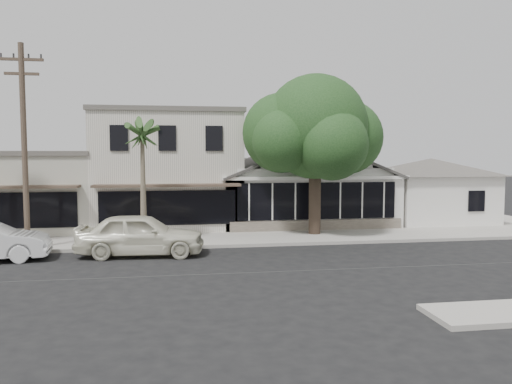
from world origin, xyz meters
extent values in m
plane|color=black|center=(0.00, 0.00, 0.00)|extent=(140.00, 140.00, 0.00)
cube|color=#9E9991|center=(-8.00, 6.75, 0.07)|extent=(90.00, 3.50, 0.15)
cube|color=white|center=(5.00, 12.50, 1.50)|extent=(10.00, 8.00, 3.00)
cube|color=black|center=(5.00, 8.44, 1.75)|extent=(8.80, 0.10, 2.00)
cube|color=#60564C|center=(5.00, 8.45, 0.35)|extent=(9.60, 0.18, 0.70)
cube|color=white|center=(13.20, 11.50, 1.50)|extent=(6.00, 6.00, 3.00)
cube|color=silver|center=(-3.00, 13.50, 3.25)|extent=(8.00, 10.00, 6.50)
cube|color=#AFAC9D|center=(-12.00, 13.50, 2.10)|extent=(10.00, 10.00, 4.20)
cylinder|color=brown|center=(-9.00, 5.20, 4.50)|extent=(0.24, 0.24, 9.00)
cube|color=brown|center=(-9.00, 5.20, 8.30)|extent=(1.80, 0.12, 0.12)
cube|color=brown|center=(-9.00, 5.20, 7.70)|extent=(1.40, 0.12, 0.12)
imported|color=silver|center=(-4.08, 3.77, 0.90)|extent=(5.45, 2.51, 1.81)
cylinder|color=#413127|center=(4.52, 7.34, 1.65)|extent=(0.62, 0.62, 3.31)
sphere|color=#193817|center=(4.52, 7.34, 5.68)|extent=(5.37, 5.37, 5.37)
sphere|color=#193817|center=(6.38, 7.96, 5.17)|extent=(3.93, 3.93, 3.93)
sphere|color=#193817|center=(2.87, 7.75, 5.37)|extent=(4.13, 4.13, 4.13)
sphere|color=#193817|center=(4.93, 5.79, 4.75)|extent=(3.51, 3.51, 3.51)
sphere|color=#193817|center=(3.90, 8.99, 5.99)|extent=(3.72, 3.72, 3.72)
sphere|color=#193817|center=(5.76, 8.79, 6.40)|extent=(3.31, 3.31, 3.31)
sphere|color=#193817|center=(2.66, 6.51, 4.96)|extent=(3.10, 3.10, 3.10)
cone|color=#726651|center=(-4.10, 6.11, 2.52)|extent=(0.32, 0.32, 5.05)
camera|label=1|loc=(-2.54, -17.60, 4.33)|focal=35.00mm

